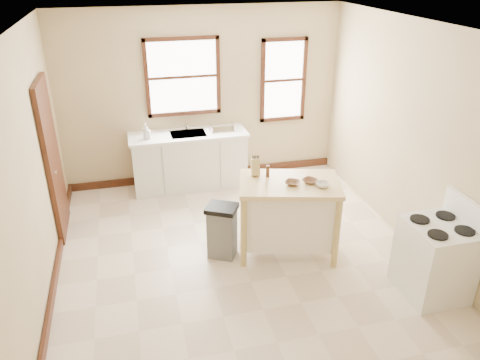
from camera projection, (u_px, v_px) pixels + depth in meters
name	position (u px, v px, depth m)	size (l,w,h in m)	color
floor	(241.00, 258.00, 5.91)	(5.00, 5.00, 0.00)	beige
ceiling	(241.00, 28.00, 4.69)	(5.00, 5.00, 0.00)	white
wall_back	(203.00, 97.00, 7.48)	(4.50, 0.04, 2.80)	tan
wall_left	(29.00, 177.00, 4.81)	(0.04, 5.00, 2.80)	tan
wall_right	(416.00, 139.00, 5.79)	(0.04, 5.00, 2.80)	tan
window_main	(183.00, 77.00, 7.25)	(1.17, 0.06, 1.22)	#331C0E
window_side	(283.00, 80.00, 7.67)	(0.77, 0.06, 1.37)	#331C0E
door_left	(53.00, 160.00, 6.10)	(0.06, 0.90, 2.10)	#331C0E
baseboard_back	(206.00, 174.00, 8.04)	(4.50, 0.04, 0.12)	#331C0E
baseboard_left	(55.00, 282.00, 5.40)	(0.04, 5.00, 0.12)	#331C0E
sink_counter	(189.00, 160.00, 7.56)	(1.86, 0.62, 0.92)	silver
faucet	(186.00, 123.00, 7.47)	(0.03, 0.03, 0.22)	silver
soap_bottle_a	(146.00, 131.00, 7.11)	(0.09, 0.09, 0.24)	#B2B2B2
soap_bottle_b	(147.00, 132.00, 7.12)	(0.09, 0.09, 0.20)	#B2B2B2
dish_rack	(222.00, 128.00, 7.47)	(0.38, 0.29, 0.10)	silver
kitchen_island	(288.00, 217.00, 5.86)	(1.21, 0.77, 0.99)	#EEDA8C
knife_block	(255.00, 168.00, 5.78)	(0.10, 0.10, 0.20)	tan
pepper_grinder	(268.00, 171.00, 5.74)	(0.04, 0.04, 0.15)	#462812
bowl_a	(292.00, 183.00, 5.57)	(0.17, 0.17, 0.04)	brown
bowl_b	(310.00, 181.00, 5.62)	(0.17, 0.17, 0.04)	brown
bowl_c	(323.00, 185.00, 5.52)	(0.16, 0.16, 0.05)	silver
trash_bin	(222.00, 231.00, 5.83)	(0.36, 0.31, 0.71)	slate
gas_stove	(437.00, 249.00, 5.10)	(0.70, 0.70, 1.13)	white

